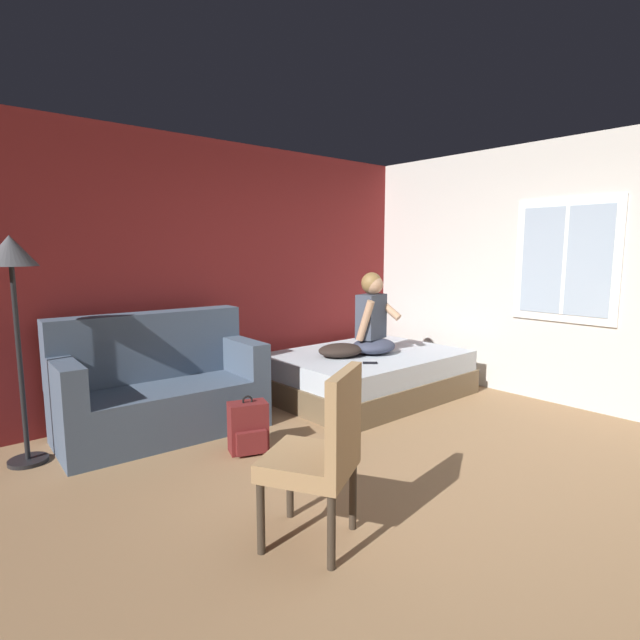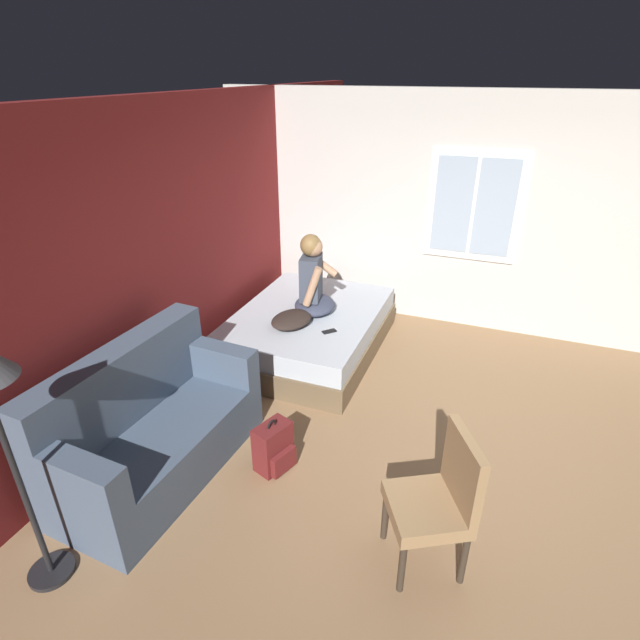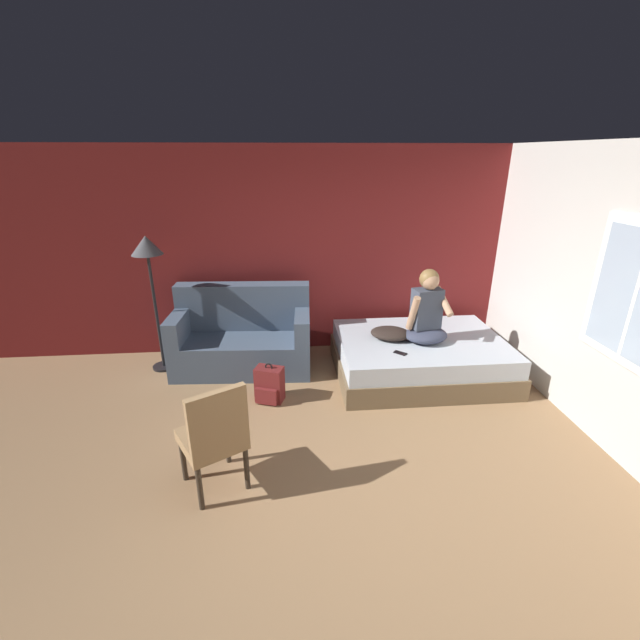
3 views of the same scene
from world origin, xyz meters
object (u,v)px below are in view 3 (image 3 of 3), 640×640
throw_pillow (391,333)px  cell_phone (400,353)px  backpack (269,385)px  bed (419,357)px  side_chair (214,435)px  person_seated (427,313)px  floor_lamp (148,259)px  couch (243,338)px

throw_pillow → cell_phone: (0.01, -0.41, -0.07)m
backpack → cell_phone: cell_phone is taller
bed → side_chair: (-2.23, -1.78, 0.30)m
person_seated → backpack: person_seated is taller
person_seated → floor_lamp: size_ratio=0.51×
throw_pillow → floor_lamp: floor_lamp is taller
bed → cell_phone: cell_phone is taller
bed → person_seated: (0.02, -0.05, 0.60)m
backpack → throw_pillow: size_ratio=0.95×
throw_pillow → cell_phone: throw_pillow is taller
person_seated → floor_lamp: 3.33m
person_seated → cell_phone: (-0.38, -0.33, -0.35)m
side_chair → backpack: 1.42m
couch → side_chair: couch is taller
bed → side_chair: bearing=-141.3°
person_seated → cell_phone: 0.62m
bed → backpack: 1.90m
bed → backpack: (-1.84, -0.46, -0.04)m
bed → floor_lamp: 3.46m
side_chair → bed: bearing=38.7°
cell_phone → floor_lamp: bearing=-63.6°
backpack → couch: bearing=111.4°
person_seated → floor_lamp: (-3.24, 0.50, 0.59)m
side_chair → throw_pillow: size_ratio=2.04×
bed → person_seated: size_ratio=2.33×
bed → couch: couch is taller
person_seated → cell_phone: bearing=-139.3°
person_seated → cell_phone: size_ratio=6.08×
cell_phone → floor_lamp: (-2.86, 0.83, 0.94)m
cell_phone → floor_lamp: 3.12m
throw_pillow → floor_lamp: (-2.84, 0.42, 0.88)m
side_chair → backpack: side_chair is taller
side_chair → floor_lamp: (-0.99, 2.24, 0.90)m
bed → floor_lamp: floor_lamp is taller
floor_lamp → person_seated: bearing=-8.8°
bed → throw_pillow: 0.49m
backpack → floor_lamp: (-1.38, 0.91, 1.24)m
throw_pillow → cell_phone: bearing=-88.1°
couch → person_seated: size_ratio=1.99×
couch → floor_lamp: 1.46m
side_chair → cell_phone: size_ratio=6.81×
person_seated → backpack: size_ratio=1.91×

